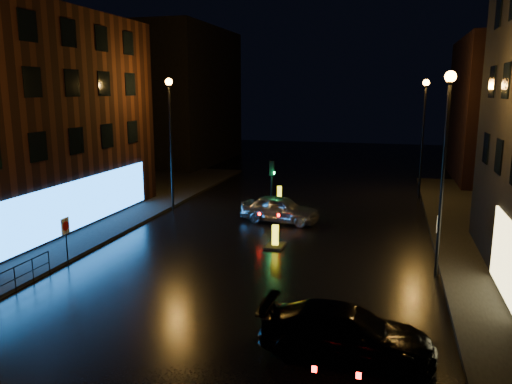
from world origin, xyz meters
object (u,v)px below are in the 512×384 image
bollard_far (279,199)px  road_sign_left (66,230)px  traffic_signal (272,208)px  silver_hatchback (280,209)px  bollard_near (275,242)px  dark_sedan (346,332)px  road_sign_right (438,227)px

bollard_far → road_sign_left: road_sign_left is taller
traffic_signal → silver_hatchback: 1.44m
bollard_near → bollard_far: (-2.02, 9.90, 0.00)m
dark_sedan → bollard_far: dark_sedan is taller
traffic_signal → bollard_far: 4.02m
bollard_far → silver_hatchback: bearing=-93.7°
dark_sedan → bollard_near: size_ratio=3.92×
dark_sedan → bollard_far: size_ratio=3.41×
traffic_signal → silver_hatchback: bearing=-55.9°
dark_sedan → road_sign_left: bearing=72.3°
silver_hatchback → bollard_near: silver_hatchback is taller
silver_hatchback → bollard_near: size_ratio=3.55×
bollard_far → road_sign_left: (-6.29, -14.88, 1.36)m
traffic_signal → road_sign_right: (9.10, -6.65, 1.25)m
bollard_far → traffic_signal: bearing=-101.0°
bollard_far → dark_sedan: bearing=-88.7°
traffic_signal → bollard_near: (1.61, -5.90, -0.26)m
silver_hatchback → bollard_far: bearing=20.2°
silver_hatchback → bollard_far: silver_hatchback is taller
silver_hatchback → dark_sedan: (5.17, -14.29, -0.05)m
bollard_far → road_sign_right: road_sign_right is taller
dark_sedan → road_sign_left: road_sign_left is taller
road_sign_right → road_sign_left: bearing=32.6°
dark_sedan → road_sign_right: 9.40m
road_sign_right → dark_sedan: bearing=88.0°
bollard_near → road_sign_left: (-8.31, -4.98, 1.37)m
silver_hatchback → road_sign_left: bearing=149.5°
silver_hatchback → road_sign_right: size_ratio=1.97×
road_sign_left → dark_sedan: bearing=-20.7°
bollard_near → road_sign_right: 7.67m
road_sign_left → road_sign_right: 16.35m
silver_hatchback → road_sign_left: 12.29m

